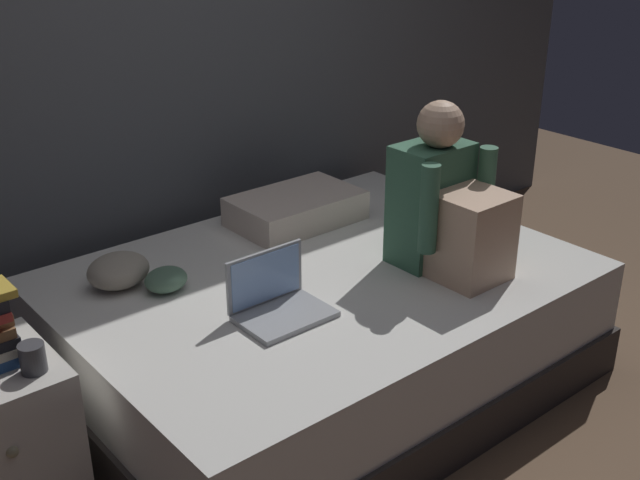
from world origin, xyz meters
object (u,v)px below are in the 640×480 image
object	(u,v)px
laptop	(277,300)
clothes_pile	(130,273)
person_sitting	(447,207)
mug	(33,358)
pillow	(296,208)
bed	(320,327)

from	to	relation	value
laptop	clothes_pile	bearing A→B (deg)	119.99
person_sitting	clothes_pile	bearing A→B (deg)	148.76
person_sitting	laptop	world-z (taller)	person_sitting
laptop	mug	bearing A→B (deg)	175.83
pillow	clothes_pile	distance (m)	0.87
pillow	mug	xyz separation A→B (m)	(-1.41, -0.55, 0.07)
person_sitting	mug	world-z (taller)	person_sitting
bed	mug	world-z (taller)	mug
bed	mug	size ratio (longest dim) A/B	22.22
bed	laptop	world-z (taller)	laptop
bed	person_sitting	distance (m)	0.70
bed	clothes_pile	world-z (taller)	clothes_pile
pillow	clothes_pile	bearing A→B (deg)	-173.43
bed	laptop	distance (m)	0.48
clothes_pile	pillow	bearing A→B (deg)	6.57
laptop	clothes_pile	size ratio (longest dim) A/B	1.01
pillow	mug	world-z (taller)	mug
laptop	bed	bearing A→B (deg)	26.32
person_sitting	pillow	size ratio (longest dim) A/B	1.17
clothes_pile	laptop	bearing A→B (deg)	-60.01
clothes_pile	person_sitting	bearing A→B (deg)	-31.24
laptop	mug	world-z (taller)	laptop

